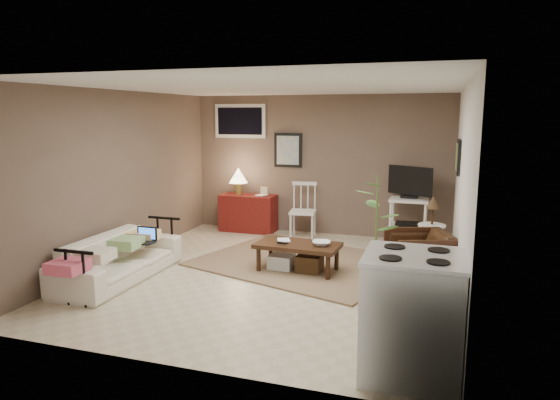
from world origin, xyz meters
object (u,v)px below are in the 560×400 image
(spindle_chair, at_px, (303,212))
(coffee_table, at_px, (297,255))
(red_console, at_px, (247,209))
(armchair, at_px, (419,256))
(side_table, at_px, (432,223))
(tv_stand, at_px, (409,204))
(stove, at_px, (412,315))
(potted_plant, at_px, (376,240))
(sofa, at_px, (119,251))

(spindle_chair, bearing_deg, coffee_table, -76.85)
(red_console, height_order, armchair, red_console)
(side_table, bearing_deg, tv_stand, 109.32)
(side_table, relative_size, stove, 0.97)
(spindle_chair, relative_size, potted_plant, 0.63)
(coffee_table, relative_size, side_table, 1.15)
(sofa, distance_m, stove, 3.89)
(sofa, bearing_deg, spindle_chair, -29.89)
(sofa, bearing_deg, red_console, -10.62)
(sofa, distance_m, tv_stand, 4.42)
(coffee_table, height_order, armchair, armchair)
(tv_stand, bearing_deg, stove, -85.84)
(coffee_table, xyz_separation_m, sofa, (-2.07, -0.97, 0.14))
(coffee_table, xyz_separation_m, armchair, (1.55, -0.02, 0.14))
(sofa, bearing_deg, side_table, -64.55)
(spindle_chair, relative_size, stove, 0.92)
(sofa, height_order, side_table, side_table)
(side_table, relative_size, potted_plant, 0.66)
(coffee_table, height_order, sofa, sofa)
(red_console, distance_m, stove, 5.29)
(spindle_chair, bearing_deg, armchair, -43.60)
(red_console, height_order, spindle_chair, red_console)
(coffee_table, height_order, stove, stove)
(red_console, xyz_separation_m, stove, (3.10, -4.28, 0.11))
(stove, bearing_deg, potted_plant, 110.36)
(sofa, xyz_separation_m, side_table, (3.74, 1.78, 0.24))
(tv_stand, height_order, stove, tv_stand)
(side_table, bearing_deg, red_console, 159.26)
(sofa, height_order, spindle_chair, spindle_chair)
(sofa, bearing_deg, stove, -109.49)
(red_console, xyz_separation_m, tv_stand, (2.80, -0.13, 0.28))
(tv_stand, bearing_deg, armchair, -82.48)
(red_console, bearing_deg, armchair, -33.68)
(side_table, distance_m, armchair, 0.87)
(coffee_table, xyz_separation_m, side_table, (1.67, 0.81, 0.38))
(red_console, height_order, side_table, red_console)
(red_console, bearing_deg, tv_stand, -2.60)
(red_console, bearing_deg, side_table, -20.74)
(red_console, distance_m, tv_stand, 2.82)
(coffee_table, relative_size, potted_plant, 0.76)
(spindle_chair, xyz_separation_m, tv_stand, (1.73, 0.02, 0.23))
(sofa, bearing_deg, tv_stand, -49.65)
(tv_stand, relative_size, stove, 1.26)
(coffee_table, distance_m, red_console, 2.52)
(sofa, relative_size, armchair, 2.55)
(coffee_table, relative_size, armchair, 1.52)
(spindle_chair, bearing_deg, tv_stand, 0.66)
(coffee_table, relative_size, red_console, 0.99)
(sofa, distance_m, armchair, 3.74)
(tv_stand, distance_m, side_table, 1.14)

